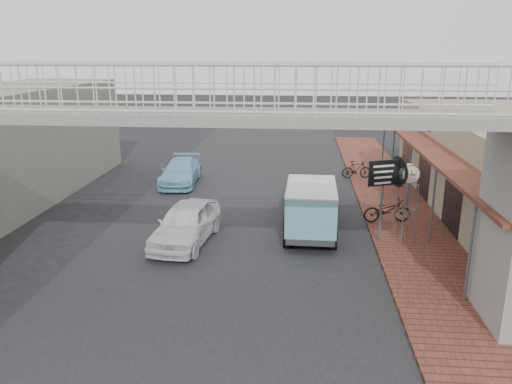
% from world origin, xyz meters
% --- Properties ---
extents(ground, '(120.00, 120.00, 0.00)m').
position_xyz_m(ground, '(0.00, 0.00, 0.00)').
color(ground, black).
rests_on(ground, ground).
extents(road_strip, '(10.00, 60.00, 0.01)m').
position_xyz_m(road_strip, '(0.00, 0.00, 0.01)').
color(road_strip, black).
rests_on(road_strip, ground).
extents(sidewalk, '(3.00, 40.00, 0.10)m').
position_xyz_m(sidewalk, '(6.50, 3.00, 0.05)').
color(sidewalk, brown).
rests_on(sidewalk, ground).
extents(footbridge, '(16.40, 2.40, 6.34)m').
position_xyz_m(footbridge, '(0.00, -4.00, 3.18)').
color(footbridge, gray).
rests_on(footbridge, ground).
extents(building_far_left, '(5.00, 14.00, 5.00)m').
position_xyz_m(building_far_left, '(-11.00, 6.00, 2.50)').
color(building_far_left, gray).
rests_on(building_far_left, ground).
extents(white_hatchback, '(2.16, 4.38, 1.44)m').
position_xyz_m(white_hatchback, '(-1.65, 0.63, 0.72)').
color(white_hatchback, white).
rests_on(white_hatchback, ground).
extents(dark_sedan, '(1.74, 4.38, 1.42)m').
position_xyz_m(dark_sedan, '(2.63, 3.47, 0.71)').
color(dark_sedan, black).
rests_on(dark_sedan, ground).
extents(angkot_curb, '(2.24, 4.48, 1.22)m').
position_xyz_m(angkot_curb, '(2.79, 6.05, 0.61)').
color(angkot_curb, '#6EB6BF').
rests_on(angkot_curb, ground).
extents(angkot_far, '(1.97, 4.35, 1.24)m').
position_xyz_m(angkot_far, '(-3.74, 8.58, 0.62)').
color(angkot_far, '#80C2DE').
rests_on(angkot_far, ground).
extents(angkot_van, '(1.90, 4.02, 1.95)m').
position_xyz_m(angkot_van, '(2.76, 1.77, 1.24)').
color(angkot_van, black).
rests_on(angkot_van, ground).
extents(motorcycle_near, '(1.94, 0.95, 0.98)m').
position_xyz_m(motorcycle_near, '(5.78, 3.21, 0.59)').
color(motorcycle_near, black).
rests_on(motorcycle_near, sidewalk).
extents(motorcycle_far, '(1.61, 0.70, 0.93)m').
position_xyz_m(motorcycle_far, '(5.30, 10.12, 0.57)').
color(motorcycle_far, black).
rests_on(motorcycle_far, sidewalk).
extents(street_clock, '(0.72, 0.67, 2.80)m').
position_xyz_m(street_clock, '(6.07, 1.22, 2.42)').
color(street_clock, '#59595B').
rests_on(street_clock, sidewalk).
extents(arrow_sign, '(1.83, 1.24, 3.03)m').
position_xyz_m(arrow_sign, '(5.90, 1.45, 2.55)').
color(arrow_sign, '#59595B').
rests_on(arrow_sign, sidewalk).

